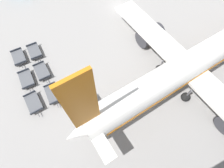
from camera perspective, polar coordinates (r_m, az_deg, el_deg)
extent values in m
plane|color=gray|center=(35.70, 2.53, 23.85)|extent=(500.00, 500.00, 0.00)
cylinder|color=white|center=(25.12, 26.23, 7.21)|extent=(7.66, 33.11, 3.45)
cone|color=white|center=(18.80, -9.00, -14.16)|extent=(3.78, 4.52, 3.27)
cube|color=orange|center=(13.53, -9.89, -6.47)|extent=(0.61, 2.60, 7.88)
cube|color=white|center=(18.33, -7.35, -12.71)|extent=(8.44, 2.40, 0.24)
cube|color=white|center=(24.85, 23.59, 4.97)|extent=(29.96, 7.16, 0.44)
cylinder|color=#333338|center=(28.82, 12.33, 15.28)|extent=(3.19, 4.07, 2.73)
cube|color=orange|center=(25.56, 25.70, 6.42)|extent=(7.30, 29.86, 0.62)
cylinder|color=#56565B|center=(24.07, 23.68, -2.91)|extent=(0.24, 0.24, 1.96)
sphere|color=black|center=(24.88, 22.89, -3.93)|extent=(1.21, 1.21, 1.21)
cylinder|color=#56565B|center=(25.26, 15.77, 5.97)|extent=(0.24, 0.24, 1.96)
sphere|color=black|center=(26.03, 15.25, 4.73)|extent=(1.21, 1.21, 1.21)
cube|color=#515459|center=(29.95, -28.19, 7.75)|extent=(3.04, 1.88, 0.10)
cube|color=#2D333D|center=(28.81, -27.71, 6.10)|extent=(0.20, 1.67, 0.32)
cube|color=#2D333D|center=(30.82, -28.98, 9.75)|extent=(0.20, 1.67, 0.32)
cube|color=#333338|center=(28.79, -27.26, 5.19)|extent=(0.70, 0.11, 0.06)
sphere|color=black|center=(29.61, -28.65, 5.38)|extent=(0.36, 0.36, 0.36)
sphere|color=black|center=(29.41, -26.20, 6.61)|extent=(0.36, 0.36, 0.36)
sphere|color=black|center=(31.03, -29.52, 8.02)|extent=(0.36, 0.36, 0.36)
sphere|color=black|center=(30.84, -27.17, 9.21)|extent=(0.36, 0.36, 0.36)
cube|color=#515459|center=(27.06, -26.21, 1.44)|extent=(3.00, 1.82, 0.10)
cube|color=#2D333D|center=(26.04, -25.66, -0.68)|extent=(0.17, 1.67, 0.32)
cube|color=#2D333D|center=(27.80, -27.06, 3.87)|extent=(0.17, 1.67, 0.32)
cube|color=#333338|center=(26.08, -25.18, -1.69)|extent=(0.70, 0.10, 0.06)
sphere|color=black|center=(26.87, -26.75, -1.24)|extent=(0.36, 0.36, 0.36)
sphere|color=black|center=(26.62, -24.02, 0.01)|extent=(0.36, 0.36, 0.36)
sphere|color=black|center=(28.10, -27.70, 2.02)|extent=(0.36, 0.36, 0.36)
sphere|color=black|center=(27.87, -25.10, 3.24)|extent=(0.36, 0.36, 0.36)
cube|color=#515459|center=(24.83, -24.28, -5.60)|extent=(3.09, 1.99, 0.10)
cube|color=#2D333D|center=(23.94, -23.41, -8.11)|extent=(0.27, 1.67, 0.32)
cube|color=#2D333D|center=(25.43, -25.44, -2.86)|extent=(0.27, 1.67, 0.32)
cube|color=#333338|center=(24.04, -22.83, -9.16)|extent=(0.70, 0.14, 0.06)
sphere|color=black|center=(24.76, -24.70, -8.57)|extent=(0.36, 0.36, 0.36)
sphere|color=black|center=(24.53, -21.75, -7.12)|extent=(0.36, 0.36, 0.36)
sphere|color=black|center=(25.80, -26.08, -4.83)|extent=(0.36, 0.36, 0.36)
sphere|color=black|center=(25.58, -23.29, -3.41)|extent=(0.36, 0.36, 0.36)
cube|color=#515459|center=(29.63, -24.01, 9.68)|extent=(3.01, 1.83, 0.10)
cube|color=#2D333D|center=(28.49, -23.41, 8.06)|extent=(0.17, 1.67, 0.32)
cube|color=#2D333D|center=(30.51, -24.85, 11.68)|extent=(0.17, 1.67, 0.32)
cube|color=#333338|center=(28.47, -22.97, 7.13)|extent=(0.70, 0.10, 0.06)
sphere|color=black|center=(29.25, -24.48, 7.31)|extent=(0.36, 0.36, 0.36)
sphere|color=black|center=(29.14, -21.95, 8.51)|extent=(0.36, 0.36, 0.36)
sphere|color=black|center=(30.68, -25.47, 9.93)|extent=(0.36, 0.36, 0.36)
sphere|color=black|center=(30.58, -23.04, 11.09)|extent=(0.36, 0.36, 0.36)
cube|color=#515459|center=(26.91, -21.91, 3.87)|extent=(3.06, 1.93, 0.10)
cube|color=#2D333D|center=(25.87, -21.08, 1.88)|extent=(0.23, 1.67, 0.32)
cube|color=#2D333D|center=(27.67, -22.99, 6.19)|extent=(0.23, 1.67, 0.32)
cube|color=#333338|center=(25.90, -20.57, 0.87)|extent=(0.70, 0.12, 0.06)
sphere|color=black|center=(26.62, -22.33, 1.19)|extent=(0.36, 0.36, 0.36)
sphere|color=black|center=(26.53, -19.59, 2.55)|extent=(0.36, 0.36, 0.36)
sphere|color=black|center=(27.89, -23.63, 4.29)|extent=(0.36, 0.36, 0.36)
sphere|color=black|center=(27.81, -21.02, 5.61)|extent=(0.36, 0.36, 0.36)
cube|color=#515459|center=(24.51, -18.74, -2.96)|extent=(2.98, 1.77, 0.10)
cube|color=#2D333D|center=(23.62, -17.87, -5.51)|extent=(0.14, 1.67, 0.32)
cube|color=#2D333D|center=(25.10, -19.82, -0.14)|extent=(0.14, 1.67, 0.32)
cube|color=#333338|center=(23.72, -17.37, -6.61)|extent=(0.70, 0.08, 0.06)
sphere|color=black|center=(24.39, -19.32, -5.94)|extent=(0.36, 0.36, 0.36)
sphere|color=black|center=(24.26, -16.24, -4.63)|extent=(0.36, 0.36, 0.36)
sphere|color=black|center=(25.44, -20.64, -2.11)|extent=(0.36, 0.36, 0.36)
sphere|color=black|center=(25.31, -17.71, -0.84)|extent=(0.36, 0.36, 0.36)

